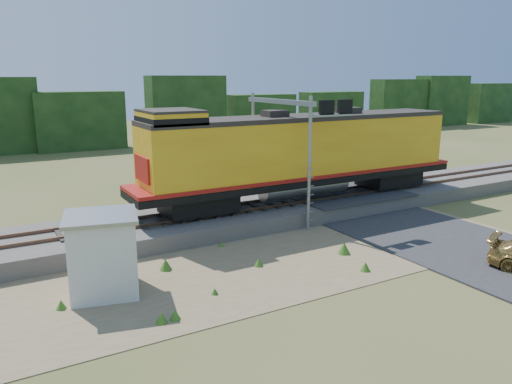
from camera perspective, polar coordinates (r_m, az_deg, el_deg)
ground at (r=21.62m, az=5.78°, el=-7.55°), size 140.00×140.00×0.00m
ballast at (r=26.35m, az=-1.81°, el=-2.77°), size 70.00×5.00×0.80m
rails at (r=26.22m, az=-1.82°, el=-1.76°), size 70.00×1.54×0.16m
dirt_shoulder at (r=20.98m, az=0.49°, el=-8.09°), size 26.00×8.00×0.03m
road at (r=26.58m, az=17.24°, el=-3.92°), size 7.00×66.00×0.86m
tree_line_north at (r=55.84m, az=-17.66°, el=7.85°), size 130.00×3.00×6.50m
weed_clumps at (r=19.99m, az=-2.69°, el=-9.26°), size 15.00×6.20×0.56m
locomotive at (r=27.64m, az=5.13°, el=4.50°), size 19.87×3.03×5.13m
shed at (r=18.54m, az=-17.10°, el=-6.78°), size 2.96×2.96×2.92m
signal_gantry at (r=26.30m, az=4.04°, el=7.49°), size 2.65×6.20×6.69m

